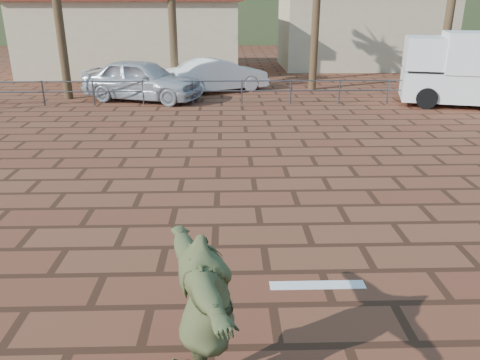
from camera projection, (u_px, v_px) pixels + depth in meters
name	position (u px, v px, depth m)	size (l,w,h in m)	color
ground	(264.00, 246.00, 7.96)	(120.00, 120.00, 0.00)	brown
paint_stripe	(317.00, 285.00, 6.86)	(1.40, 0.22, 0.01)	white
guardrail	(242.00, 88.00, 18.94)	(24.06, 0.06, 1.00)	#47494F
building_west	(135.00, 32.00, 27.57)	(12.60, 7.60, 4.50)	beige
building_east	(362.00, 26.00, 29.72)	(10.60, 6.60, 5.00)	beige
hill_front	(231.00, 12.00, 53.66)	(70.00, 18.00, 6.00)	#384C28
hill_back	(55.00, 3.00, 58.35)	(35.00, 14.00, 8.00)	#384C28
skateboarder	(206.00, 309.00, 4.75)	(2.12, 0.58, 1.72)	#444B28
campervan	(478.00, 68.00, 18.42)	(5.91, 3.73, 2.85)	white
car_silver	(142.00, 80.00, 19.71)	(2.03, 5.06, 1.72)	#B5B8BD
car_white	(218.00, 75.00, 21.69)	(1.61, 4.62, 1.52)	white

